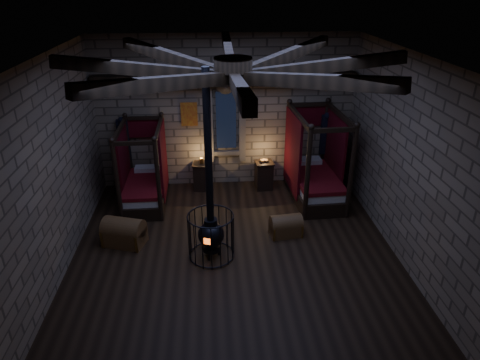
{
  "coord_description": "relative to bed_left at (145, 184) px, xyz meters",
  "views": [
    {
      "loc": [
        -0.46,
        -7.83,
        5.5
      ],
      "look_at": [
        0.17,
        0.6,
        1.44
      ],
      "focal_mm": 32.0,
      "sensor_mm": 36.0,
      "label": 1
    }
  ],
  "objects": [
    {
      "name": "trunk_left",
      "position": [
        -0.24,
        -1.99,
        -0.23
      ],
      "size": [
        1.02,
        0.81,
        0.66
      ],
      "rotation": [
        0.0,
        0.0,
        -0.3
      ],
      "color": "brown",
      "rests_on": "ground"
    },
    {
      "name": "nightstand_right",
      "position": [
        3.24,
        0.56,
        -0.11
      ],
      "size": [
        0.55,
        0.53,
        0.88
      ],
      "rotation": [
        0.0,
        0.0,
        0.1
      ],
      "color": "black",
      "rests_on": "ground"
    },
    {
      "name": "room",
      "position": [
        2.21,
        -2.37,
        3.22
      ],
      "size": [
        7.02,
        7.02,
        4.29
      ],
      "color": "black",
      "rests_on": "ground"
    },
    {
      "name": "bed_right",
      "position": [
        4.52,
        -0.06,
        0.07
      ],
      "size": [
        1.3,
        2.33,
        2.37
      ],
      "rotation": [
        0.0,
        0.0,
        0.05
      ],
      "color": "black",
      "rests_on": "ground"
    },
    {
      "name": "stove",
      "position": [
        1.71,
        -2.62,
        0.09
      ],
      "size": [
        0.99,
        0.99,
        4.05
      ],
      "rotation": [
        0.0,
        0.0,
        -0.33
      ],
      "color": "black",
      "rests_on": "ground"
    },
    {
      "name": "trunk_right",
      "position": [
        3.45,
        -1.9,
        -0.29
      ],
      "size": [
        0.77,
        0.54,
        0.53
      ],
      "rotation": [
        0.0,
        0.0,
        0.12
      ],
      "color": "brown",
      "rests_on": "ground"
    },
    {
      "name": "nightstand_left",
      "position": [
        1.5,
        0.64,
        -0.12
      ],
      "size": [
        0.54,
        0.52,
        0.96
      ],
      "rotation": [
        0.0,
        0.0,
        -0.12
      ],
      "color": "black",
      "rests_on": "ground"
    },
    {
      "name": "bed_left",
      "position": [
        0.0,
        0.0,
        0.0
      ],
      "size": [
        1.09,
        2.03,
        2.11
      ],
      "rotation": [
        0.0,
        0.0,
        0.01
      ],
      "color": "black",
      "rests_on": "ground"
    }
  ]
}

